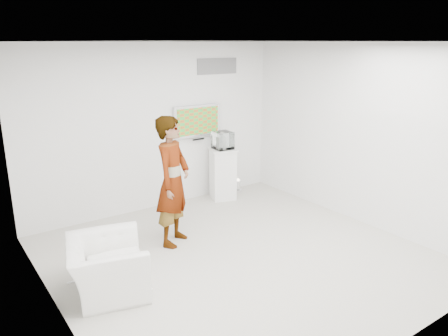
# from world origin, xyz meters

# --- Properties ---
(room) EXTENTS (5.01, 5.01, 3.00)m
(room) POSITION_xyz_m (0.00, 0.00, 1.50)
(room) COLOR #ACA99E
(room) RESTS_ON ground
(tv) EXTENTS (1.00, 0.08, 0.60)m
(tv) POSITION_xyz_m (0.85, 2.45, 1.55)
(tv) COLOR #BCBCC0
(tv) RESTS_ON room
(logo_decal) EXTENTS (0.90, 0.02, 0.30)m
(logo_decal) POSITION_xyz_m (1.35, 2.49, 2.55)
(logo_decal) COLOR slate
(logo_decal) RESTS_ON room
(person) EXTENTS (0.86, 0.81, 1.98)m
(person) POSITION_xyz_m (-0.52, 0.94, 0.99)
(person) COLOR white
(person) RESTS_ON room
(armchair) EXTENTS (1.15, 1.24, 0.67)m
(armchair) POSITION_xyz_m (-1.88, 0.20, 0.34)
(armchair) COLOR white
(armchair) RESTS_ON room
(pedestal) EXTENTS (0.62, 0.62, 1.01)m
(pedestal) POSITION_xyz_m (1.23, 2.14, 0.50)
(pedestal) COLOR white
(pedestal) RESTS_ON room
(floor_uplight) EXTENTS (0.21, 0.21, 0.28)m
(floor_uplight) POSITION_xyz_m (1.70, 2.26, 0.14)
(floor_uplight) COLOR white
(floor_uplight) RESTS_ON room
(vitrine) EXTENTS (0.36, 0.36, 0.34)m
(vitrine) POSITION_xyz_m (1.23, 2.14, 1.18)
(vitrine) COLOR white
(vitrine) RESTS_ON pedestal
(console) EXTENTS (0.11, 0.18, 0.23)m
(console) POSITION_xyz_m (1.23, 2.14, 1.13)
(console) COLOR white
(console) RESTS_ON pedestal
(wii_remote) EXTENTS (0.14, 0.13, 0.04)m
(wii_remote) POSITION_xyz_m (-0.41, 1.21, 1.78)
(wii_remote) COLOR white
(wii_remote) RESTS_ON person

